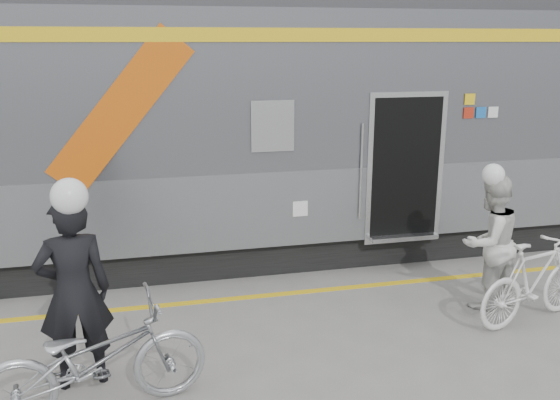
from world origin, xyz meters
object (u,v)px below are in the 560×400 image
object	(u,v)px
bicycle_left	(95,359)
bicycle_right	(534,281)
woman	(489,242)
man	(74,293)

from	to	relation	value
bicycle_left	bicycle_right	world-z (taller)	bicycle_left
woman	bicycle_right	world-z (taller)	woman
bicycle_right	bicycle_left	bearing A→B (deg)	83.07
bicycle_left	woman	size ratio (longest dim) A/B	1.18
man	woman	size ratio (longest dim) A/B	1.13
man	woman	bearing A→B (deg)	177.81
man	woman	xyz separation A→B (m)	(5.01, 0.72, -0.11)
man	bicycle_left	distance (m)	0.73
bicycle_left	woman	xyz separation A→B (m)	(4.81, 1.27, 0.33)
man	bicycle_right	world-z (taller)	man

